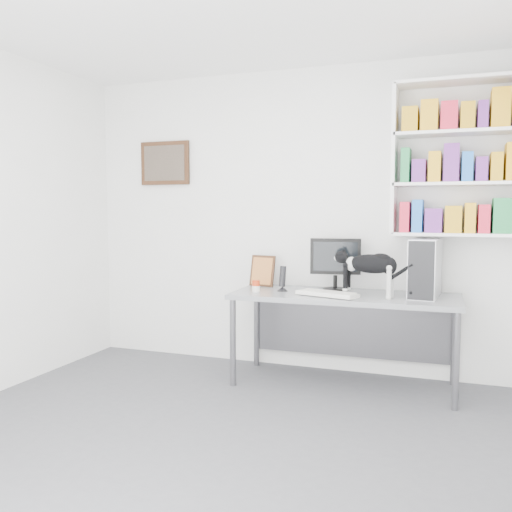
% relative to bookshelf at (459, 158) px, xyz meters
% --- Properties ---
extents(room, '(4.01, 4.01, 2.70)m').
position_rel_bookshelf_xyz_m(room, '(-1.40, -1.85, -0.50)').
color(room, '#515156').
rests_on(room, ground).
extents(bookshelf, '(1.03, 0.28, 1.24)m').
position_rel_bookshelf_xyz_m(bookshelf, '(0.00, 0.00, 0.00)').
color(bookshelf, white).
rests_on(bookshelf, room).
extents(wall_art, '(0.52, 0.04, 0.42)m').
position_rel_bookshelf_xyz_m(wall_art, '(-2.70, 0.12, 0.05)').
color(wall_art, '#4A2A18').
rests_on(wall_art, room).
extents(desk, '(1.84, 0.74, 0.76)m').
position_rel_bookshelf_xyz_m(desk, '(-0.85, -0.25, -1.47)').
color(desk, gray).
rests_on(desk, room).
extents(monitor, '(0.45, 0.27, 0.45)m').
position_rel_bookshelf_xyz_m(monitor, '(-0.96, -0.08, -0.86)').
color(monitor, black).
rests_on(monitor, desk).
extents(keyboard, '(0.51, 0.31, 0.04)m').
position_rel_bookshelf_xyz_m(keyboard, '(-0.96, -0.41, -1.07)').
color(keyboard, silver).
rests_on(keyboard, desk).
extents(pc_tower, '(0.24, 0.47, 0.46)m').
position_rel_bookshelf_xyz_m(pc_tower, '(-0.23, -0.16, -0.86)').
color(pc_tower, silver).
rests_on(pc_tower, desk).
extents(speaker, '(0.11, 0.11, 0.22)m').
position_rel_bookshelf_xyz_m(speaker, '(-1.37, -0.27, -0.98)').
color(speaker, black).
rests_on(speaker, desk).
extents(leaning_print, '(0.24, 0.13, 0.29)m').
position_rel_bookshelf_xyz_m(leaning_print, '(-1.63, -0.05, -0.95)').
color(leaning_print, '#4A2A18').
rests_on(leaning_print, desk).
extents(soup_can, '(0.08, 0.08, 0.10)m').
position_rel_bookshelf_xyz_m(soup_can, '(-1.57, -0.38, -1.04)').
color(soup_can, red).
rests_on(soup_can, desk).
extents(cat, '(0.59, 0.25, 0.35)m').
position_rel_bookshelf_xyz_m(cat, '(-0.64, -0.32, -0.91)').
color(cat, black).
rests_on(cat, desk).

